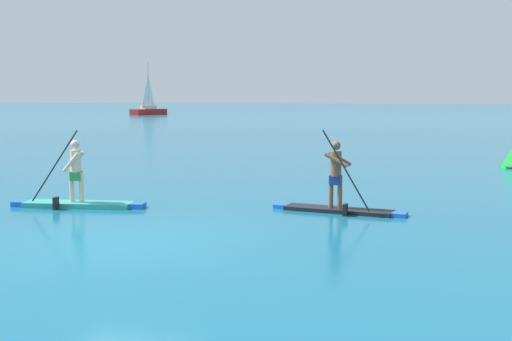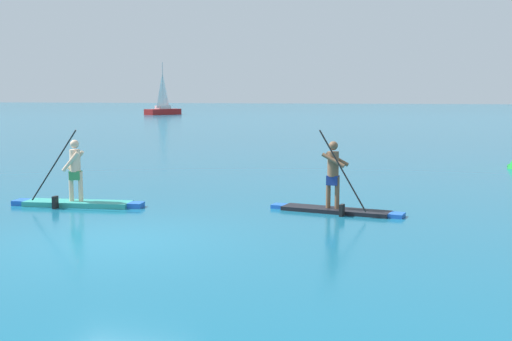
{
  "view_description": "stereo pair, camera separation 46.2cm",
  "coord_description": "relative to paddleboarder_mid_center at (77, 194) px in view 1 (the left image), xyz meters",
  "views": [
    {
      "loc": [
        5.77,
        -10.31,
        2.69
      ],
      "look_at": [
        0.73,
        6.16,
        0.67
      ],
      "focal_mm": 44.57,
      "sensor_mm": 36.0,
      "label": 1
    },
    {
      "loc": [
        6.21,
        -10.17,
        2.69
      ],
      "look_at": [
        0.73,
        6.16,
        0.67
      ],
      "focal_mm": 44.57,
      "sensor_mm": 36.0,
      "label": 2
    }
  ],
  "objects": [
    {
      "name": "paddleboarder_far_right",
      "position": [
        6.22,
        1.17,
        0.08
      ],
      "size": [
        3.19,
        0.96,
        1.99
      ],
      "rotation": [
        0.0,
        0.0,
        -0.11
      ],
      "color": "black",
      "rests_on": "ground"
    },
    {
      "name": "sailboat_left_horizon",
      "position": [
        -33.6,
        71.12,
        0.52
      ],
      "size": [
        3.46,
        6.32,
        7.59
      ],
      "rotation": [
        0.0,
        0.0,
        4.42
      ],
      "color": "#A51E1E",
      "rests_on": "ground"
    },
    {
      "name": "ground",
      "position": [
        2.9,
        -3.06,
        -0.31
      ],
      "size": [
        440.0,
        440.0,
        0.0
      ],
      "primitive_type": "plane",
      "color": "#145B7A"
    },
    {
      "name": "paddleboarder_mid_center",
      "position": [
        0.0,
        0.0,
        0.0
      ],
      "size": [
        3.32,
        1.17,
        1.92
      ],
      "rotation": [
        0.0,
        0.0,
        3.32
      ],
      "color": "teal",
      "rests_on": "ground"
    }
  ]
}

